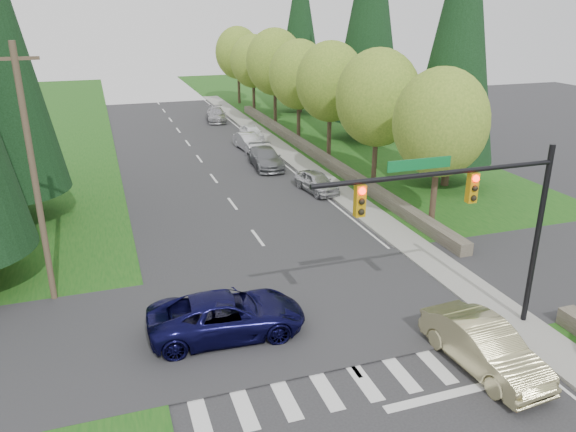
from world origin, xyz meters
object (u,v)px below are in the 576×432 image
parked_car_a (317,182)px  parked_car_e (216,115)px  suv_navy (227,315)px  parked_car_d (252,132)px  parked_car_c (249,142)px  sedan_champagne (484,346)px  parked_car_b (266,158)px

parked_car_a → parked_car_e: 24.64m
suv_navy → parked_car_d: size_ratio=1.50×
parked_car_d → suv_navy: bearing=-107.5°
parked_car_c → sedan_champagne: bearing=-96.5°
parked_car_a → parked_car_c: bearing=88.1°
parked_car_c → parked_car_d: 3.78m
suv_navy → parked_car_e: 39.66m
sedan_champagne → parked_car_a: sedan_champagne is taller
parked_car_b → parked_car_c: size_ratio=1.18×
parked_car_b → parked_car_e: size_ratio=1.05×
suv_navy → parked_car_e: bearing=-8.4°
parked_car_e → suv_navy: bearing=-93.7°
sedan_champagne → parked_car_a: (1.61, 18.88, -0.14)m
suv_navy → parked_car_c: 27.43m
parked_car_a → parked_car_e: parked_car_e is taller
sedan_champagne → suv_navy: 8.75m
parked_car_d → parked_car_e: (-1.27, 9.01, 0.03)m
suv_navy → parked_car_c: bearing=-13.6°
parked_car_c → parked_car_d: size_ratio=1.09×
suv_navy → parked_car_a: suv_navy is taller
parked_car_a → parked_car_c: (-1.22, 12.02, 0.02)m
parked_car_e → parked_car_d: bearing=-74.4°
parked_car_d → sedan_champagne: bearing=-93.3°
parked_car_b → parked_car_c: 5.54m
parked_car_e → sedan_champagne: bearing=-82.8°
parked_car_c → parked_car_d: parked_car_c is taller
sedan_champagne → parked_car_c: (0.39, 30.90, -0.12)m
parked_car_a → parked_car_c: 12.08m
sedan_champagne → suv_navy: sedan_champagne is taller
sedan_champagne → parked_car_e: bearing=84.9°
parked_car_b → suv_navy: bearing=-106.3°
parked_car_b → parked_car_e: (0.13, 18.13, -0.03)m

